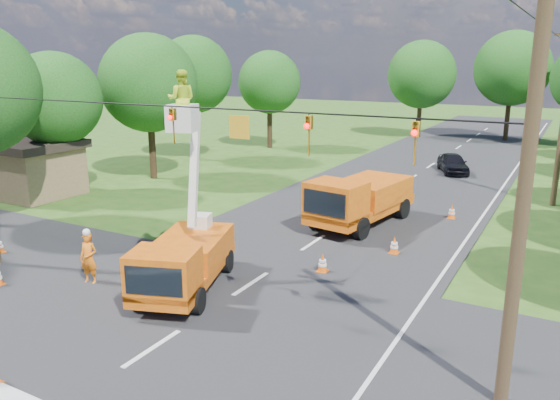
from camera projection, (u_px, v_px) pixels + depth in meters
The scene contains 20 objects.
ground at pixel (388, 194), 31.57m from camera, with size 140.00×140.00×0.00m, color #274F17.
road_main at pixel (388, 194), 31.57m from camera, with size 12.00×100.00×0.06m, color black.
road_cross at pixel (198, 320), 16.30m from camera, with size 56.00×10.00×0.07m, color black.
edge_line at pixel (490, 207), 28.95m from camera, with size 0.12×90.00×0.02m, color silver.
bucket_truck at pixel (184, 246), 17.99m from camera, with size 3.67×5.78×7.26m.
second_truck at pixel (359, 199), 25.38m from camera, with size 3.37×6.80×2.44m.
ground_worker at pixel (89, 258), 18.80m from camera, with size 0.67×0.44×1.82m, color orange.
distant_car at pixel (453, 163), 37.52m from camera, with size 1.60×3.97×1.35m, color black.
traffic_cone_2 at pixel (323, 263), 19.89m from camera, with size 0.38×0.38×0.71m.
traffic_cone_3 at pixel (394, 245), 21.79m from camera, with size 0.38×0.38×0.71m.
traffic_cone_6 at pixel (452, 212), 26.62m from camera, with size 0.38×0.38×0.71m.
pole_right_near at pixel (525, 183), 11.06m from camera, with size 1.80×0.30×10.00m.
signal_span at pixel (260, 127), 13.80m from camera, with size 18.00×0.29×1.07m.
shed at pixel (29, 167), 31.12m from camera, with size 5.50×4.50×3.15m.
tree_left_c at pixel (55, 99), 30.32m from camera, with size 5.20×5.20×8.06m.
tree_left_d at pixel (149, 83), 34.53m from camera, with size 6.20×6.20×9.24m.
tree_left_e at pixel (194, 75), 41.22m from camera, with size 5.80×5.80×9.41m.
tree_left_f at pixel (269, 82), 47.27m from camera, with size 5.40×5.40×8.40m.
tree_far_a at pixel (422, 75), 53.58m from camera, with size 6.60×6.60×9.50m.
tree_far_b at pixel (512, 68), 51.37m from camera, with size 7.00×7.00×10.32m.
Camera 1 is at (9.36, -9.86, 7.52)m, focal length 35.00 mm.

